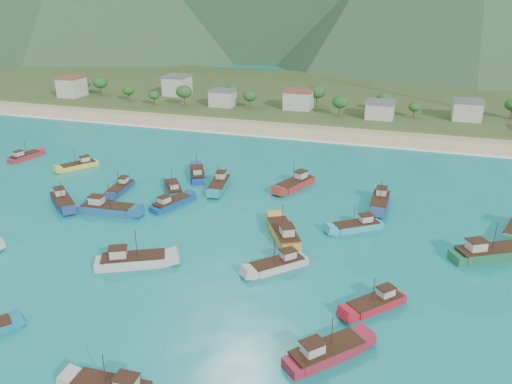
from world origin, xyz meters
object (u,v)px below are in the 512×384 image
(boat_21, at_px, (325,353))
(boat_26, at_px, (278,265))
(boat_16, at_px, (357,227))
(boat_3, at_px, (295,184))
(boat_19, at_px, (284,234))
(boat_30, at_px, (107,209))
(boat_12, at_px, (197,174))
(boat_10, at_px, (25,157))
(boat_13, at_px, (376,304))
(boat_6, at_px, (173,189))
(boat_28, at_px, (79,166))
(boat_17, at_px, (219,185))
(boat_22, at_px, (132,261))
(boat_18, at_px, (62,202))
(boat_5, at_px, (380,202))
(boat_1, at_px, (486,254))
(boat_31, at_px, (121,188))
(boat_24, at_px, (171,204))

(boat_21, relative_size, boat_26, 1.10)
(boat_16, xyz_separation_m, boat_21, (0.70, -37.04, 0.11))
(boat_3, xyz_separation_m, boat_26, (5.74, -35.95, -0.15))
(boat_19, bearing_deg, boat_30, 150.35)
(boat_12, distance_m, boat_19, 37.24)
(boat_10, height_order, boat_13, boat_13)
(boat_6, xyz_separation_m, boat_28, (-30.02, 7.29, -0.02))
(boat_17, xyz_separation_m, boat_30, (-16.54, -19.83, 0.09))
(boat_13, xyz_separation_m, boat_16, (-5.64, 24.34, 0.02))
(boat_22, xyz_separation_m, boat_28, (-38.30, 38.74, -0.23))
(boat_12, xyz_separation_m, boat_17, (7.61, -4.79, 0.03))
(boat_13, xyz_separation_m, boat_22, (-39.01, -0.17, 0.22))
(boat_12, bearing_deg, boat_21, -79.39)
(boat_22, height_order, boat_26, boat_22)
(boat_21, bearing_deg, boat_30, -167.63)
(boat_3, bearing_deg, boat_22, 90.65)
(boat_3, xyz_separation_m, boat_30, (-33.04, -25.36, 0.04))
(boat_21, relative_size, boat_30, 0.84)
(boat_13, bearing_deg, boat_3, -20.10)
(boat_18, bearing_deg, boat_17, 165.54)
(boat_13, xyz_separation_m, boat_17, (-38.24, 36.55, 0.15))
(boat_5, height_order, boat_17, boat_5)
(boat_1, xyz_separation_m, boat_21, (-21.36, -32.54, -0.16))
(boat_3, distance_m, boat_16, 23.96)
(boat_22, bearing_deg, boat_10, -152.62)
(boat_1, distance_m, boat_16, 22.51)
(boat_10, xyz_separation_m, boat_30, (40.93, -23.75, 0.29))
(boat_30, relative_size, boat_31, 1.27)
(boat_22, height_order, boat_30, boat_30)
(boat_6, bearing_deg, boat_18, -178.85)
(boat_16, relative_size, boat_17, 0.85)
(boat_1, relative_size, boat_28, 1.32)
(boat_18, distance_m, boat_22, 32.34)
(boat_10, bearing_deg, boat_1, 0.43)
(boat_13, height_order, boat_21, boat_21)
(boat_16, bearing_deg, boat_24, 56.12)
(boat_6, xyz_separation_m, boat_26, (31.29, -25.14, 0.03))
(boat_10, height_order, boat_22, boat_22)
(boat_1, xyz_separation_m, boat_18, (-82.51, -2.35, -0.18))
(boat_5, relative_size, boat_21, 1.10)
(boat_1, distance_m, boat_3, 44.17)
(boat_17, bearing_deg, boat_21, 115.02)
(boat_19, xyz_separation_m, boat_21, (12.96, -29.43, -0.11))
(boat_1, bearing_deg, boat_22, -99.64)
(boat_6, bearing_deg, boat_26, -73.87)
(boat_5, xyz_separation_m, boat_24, (-41.47, -13.76, -0.16))
(boat_17, relative_size, boat_18, 1.13)
(boat_1, relative_size, boat_12, 1.14)
(boat_10, distance_m, boat_19, 81.35)
(boat_10, bearing_deg, boat_3, 12.11)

